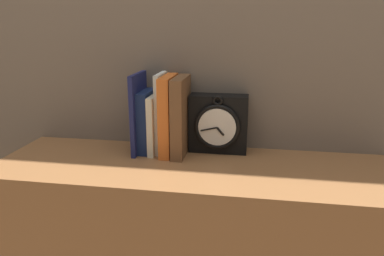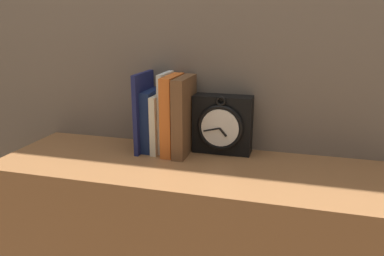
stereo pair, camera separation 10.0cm
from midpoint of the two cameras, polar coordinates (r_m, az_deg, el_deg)
The scene contains 7 objects.
clock at distance 1.11m, azimuth 1.48°, elevation 0.61°, with size 0.17×0.08×0.18m.
book_slot0_navy at distance 1.13m, azimuth -10.62°, elevation 2.23°, with size 0.01×0.14×0.24m.
book_slot1_navy at distance 1.14m, azimuth -9.37°, elevation 1.02°, with size 0.03×0.12×0.18m.
book_slot2_cream at distance 1.12m, azimuth -8.15°, elevation 0.67°, with size 0.02×0.13×0.17m.
book_slot3_white at distance 1.12m, azimuth -7.25°, elevation 2.27°, with size 0.01×0.12×0.24m.
book_slot4_orange at distance 1.10m, azimuth -6.19°, elevation 1.93°, with size 0.03×0.14×0.23m.
book_slot5_brown at distance 1.09m, azimuth -4.34°, elevation 1.75°, with size 0.03×0.15×0.23m.
Camera 1 is at (0.16, -0.95, 1.08)m, focal length 35.00 mm.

